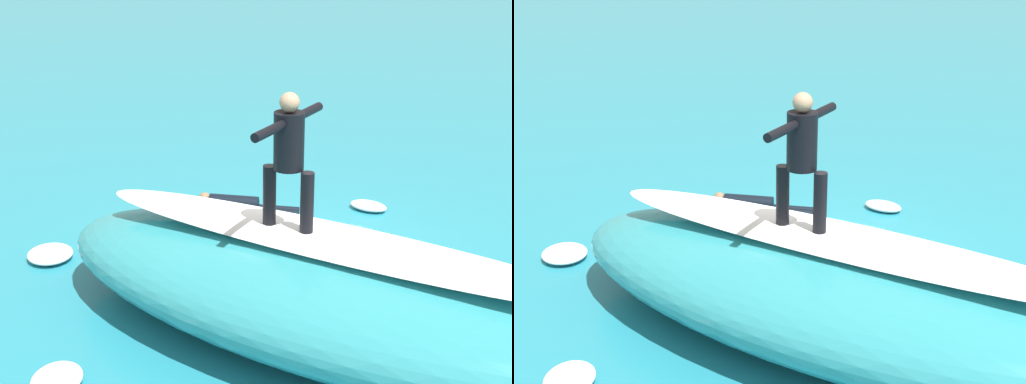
# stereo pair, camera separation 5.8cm
# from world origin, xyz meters

# --- Properties ---
(ground_plane) EXTENTS (120.00, 120.00, 0.00)m
(ground_plane) POSITION_xyz_m (0.00, 0.00, 0.00)
(ground_plane) COLOR teal
(wave_crest) EXTENTS (8.19, 4.75, 1.28)m
(wave_crest) POSITION_xyz_m (-0.74, 2.04, 0.64)
(wave_crest) COLOR teal
(wave_crest) RESTS_ON ground_plane
(wave_foam_lip) EXTENTS (6.61, 2.56, 0.08)m
(wave_foam_lip) POSITION_xyz_m (-0.74, 2.04, 1.32)
(wave_foam_lip) COLOR white
(wave_foam_lip) RESTS_ON wave_crest
(surfboard_riding) EXTENTS (2.25, 0.99, 0.07)m
(surfboard_riding) POSITION_xyz_m (-0.16, 1.90, 1.31)
(surfboard_riding) COLOR yellow
(surfboard_riding) RESTS_ON wave_crest
(surfer_riding) EXTENTS (0.66, 1.57, 1.68)m
(surfer_riding) POSITION_xyz_m (-0.16, 1.90, 2.33)
(surfer_riding) COLOR black
(surfer_riding) RESTS_ON surfboard_riding
(surfboard_paddling) EXTENTS (2.28, 0.76, 0.10)m
(surfboard_paddling) POSITION_xyz_m (1.61, -1.30, 0.05)
(surfboard_paddling) COLOR yellow
(surfboard_paddling) RESTS_ON ground_plane
(surfer_paddling) EXTENTS (1.75, 0.46, 0.31)m
(surfer_paddling) POSITION_xyz_m (1.48, -1.31, 0.23)
(surfer_paddling) COLOR black
(surfer_paddling) RESTS_ON surfboard_paddling
(foam_patch_near) EXTENTS (0.71, 0.78, 0.17)m
(foam_patch_near) POSITION_xyz_m (1.95, 3.88, 0.08)
(foam_patch_near) COLOR white
(foam_patch_near) RESTS_ON ground_plane
(foam_patch_mid) EXTENTS (0.99, 1.00, 0.16)m
(foam_patch_mid) POSITION_xyz_m (3.76, 1.08, 0.08)
(foam_patch_mid) COLOR white
(foam_patch_mid) RESTS_ON ground_plane
(foam_patch_far) EXTENTS (0.76, 0.59, 0.15)m
(foam_patch_far) POSITION_xyz_m (-0.56, -2.31, 0.07)
(foam_patch_far) COLOR white
(foam_patch_far) RESTS_ON ground_plane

